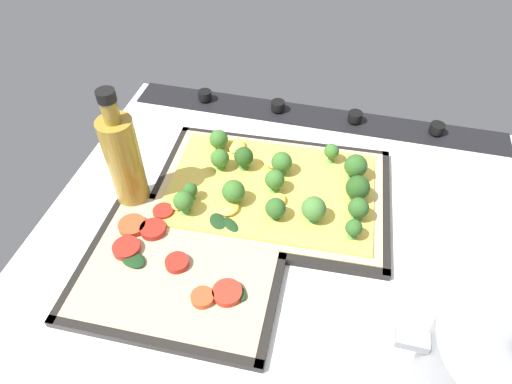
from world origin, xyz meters
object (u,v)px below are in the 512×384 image
Objects in this scene: baking_tray_back at (182,268)px; cooking_pot at (498,374)px; broccoli_pizza at (274,187)px; veggie_pizza_back at (180,263)px; baking_tray_front at (271,194)px; oil_bottle at (124,161)px.

baking_tray_back is 41.95cm from cooking_pot.
broccoli_pizza is at bearing -119.00° from baking_tray_back.
broccoli_pizza reaches higher than veggie_pizza_back.
baking_tray_front is 1.90cm from broccoli_pizza.
oil_bottle is (12.55, -11.27, 8.59)cm from baking_tray_back.
baking_tray_back is 1.28× the size of cooking_pot.
broccoli_pizza is 20.42cm from veggie_pizza_back.
veggie_pizza_back is (0.40, -0.33, 0.74)cm from baking_tray_back.
cooking_pot is 1.09× the size of oil_bottle.
cooking_pot is (-40.68, 8.43, 5.82)cm from baking_tray_back.
veggie_pizza_back is 18.14cm from oil_bottle.
baking_tray_back is (9.93, 17.91, -1.80)cm from broccoli_pizza.
oil_bottle is (21.91, 6.67, 8.60)cm from baking_tray_front.
cooking_pot is at bearing 159.69° from oil_bottle.
oil_bottle is (22.47, 6.64, 6.78)cm from broccoli_pizza.
baking_tray_front is at bearing -119.01° from veggie_pizza_back.
baking_tray_front is at bearing -117.56° from baking_tray_back.
broccoli_pizza is 20.56cm from baking_tray_back.
oil_bottle is at bearing -41.94° from baking_tray_back.
cooking_pot is (-30.75, 26.34, 4.01)cm from broccoli_pizza.
broccoli_pizza is at bearing -120.43° from veggie_pizza_back.
veggie_pizza_back is at bearing -12.03° from cooking_pot.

